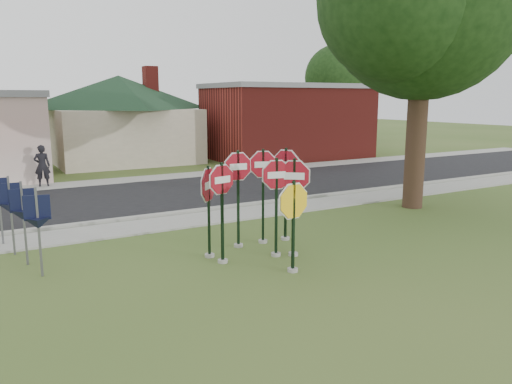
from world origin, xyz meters
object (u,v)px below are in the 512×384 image
stop_sign_yellow (293,215)px  stop_sign_left (222,200)px  stop_sign_center (276,194)px  pedestrian (42,166)px

stop_sign_yellow → stop_sign_left: size_ratio=0.88×
stop_sign_center → stop_sign_left: bearing=172.1°
stop_sign_yellow → pedestrian: (-3.47, 14.37, -0.35)m
stop_sign_left → stop_sign_yellow: bearing=-50.8°
stop_sign_left → pedestrian: 13.25m
stop_sign_center → stop_sign_yellow: bearing=-103.4°
stop_sign_yellow → stop_sign_left: stop_sign_left is taller
stop_sign_center → stop_sign_left: 1.39m
stop_sign_yellow → pedestrian: stop_sign_yellow is taller
stop_sign_center → stop_sign_left: size_ratio=1.02×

